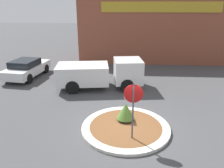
% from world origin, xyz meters
% --- Properties ---
extents(ground_plane, '(120.00, 120.00, 0.00)m').
position_xyz_m(ground_plane, '(0.00, 0.00, 0.00)').
color(ground_plane, '#474749').
extents(traffic_island, '(4.09, 4.09, 0.14)m').
position_xyz_m(traffic_island, '(0.00, 0.00, 0.07)').
color(traffic_island, beige).
rests_on(traffic_island, ground_plane).
extents(stop_sign, '(0.77, 0.07, 2.55)m').
position_xyz_m(stop_sign, '(0.27, -0.92, 1.79)').
color(stop_sign, '#4C4C51').
rests_on(stop_sign, ground_plane).
extents(island_shrub, '(0.85, 0.85, 0.88)m').
position_xyz_m(island_shrub, '(-0.02, 0.57, 0.63)').
color(island_shrub, brown).
rests_on(island_shrub, traffic_island).
extents(utility_truck, '(5.93, 2.86, 1.95)m').
position_xyz_m(utility_truck, '(-1.79, 5.24, 1.05)').
color(utility_truck, silver).
rests_on(utility_truck, ground_plane).
extents(storefront_building, '(15.02, 6.07, 6.03)m').
position_xyz_m(storefront_building, '(2.86, 14.63, 3.02)').
color(storefront_building, brown).
rests_on(storefront_building, ground_plane).
extents(parked_sedan_white, '(2.39, 4.50, 1.44)m').
position_xyz_m(parked_sedan_white, '(-7.82, 7.12, 0.74)').
color(parked_sedan_white, silver).
rests_on(parked_sedan_white, ground_plane).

